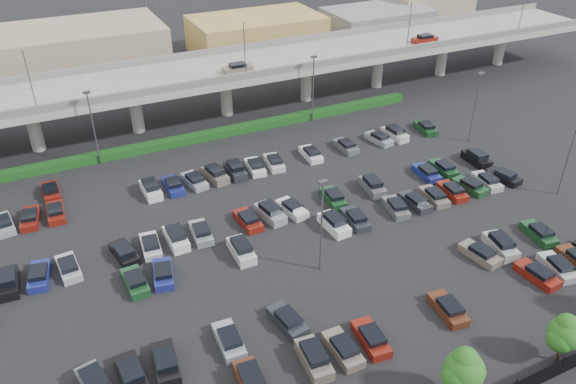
% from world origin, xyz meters
% --- Properties ---
extents(ground, '(280.00, 280.00, 0.00)m').
position_xyz_m(ground, '(0.00, 0.00, 0.00)').
color(ground, black).
extents(overpass, '(150.00, 13.00, 15.80)m').
position_xyz_m(overpass, '(-0.22, 31.99, 6.97)').
color(overpass, gray).
rests_on(overpass, ground).
extents(hedge, '(66.00, 1.60, 1.10)m').
position_xyz_m(hedge, '(0.00, 25.00, 0.55)').
color(hedge, '#123F15').
rests_on(hedge, ground).
extents(tree_row, '(65.07, 3.66, 5.94)m').
position_xyz_m(tree_row, '(0.70, -26.53, 3.52)').
color(tree_row, '#332316').
rests_on(tree_row, ground).
extents(parked_cars, '(63.09, 41.62, 1.67)m').
position_xyz_m(parked_cars, '(-0.37, -1.43, 0.60)').
color(parked_cars, white).
rests_on(parked_cars, ground).
extents(light_poles, '(66.90, 48.38, 10.30)m').
position_xyz_m(light_poles, '(-4.13, 2.00, 6.24)').
color(light_poles, '#4C4C51').
rests_on(light_poles, ground).
extents(distant_buildings, '(138.00, 24.00, 9.00)m').
position_xyz_m(distant_buildings, '(12.38, 61.81, 3.74)').
color(distant_buildings, slate).
rests_on(distant_buildings, ground).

